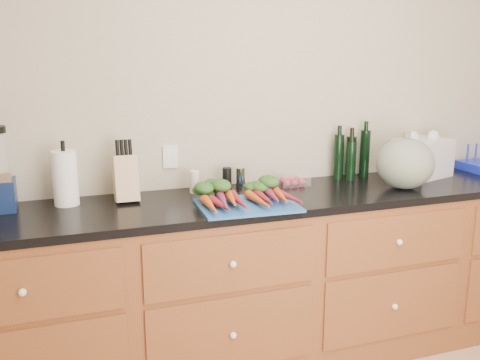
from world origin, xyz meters
name	(u,v)px	position (x,y,z in m)	size (l,w,h in m)	color
wall_back	(272,118)	(0.00, 1.62, 1.30)	(4.10, 0.05, 2.60)	#BBB29B
cabinets	(292,279)	(0.00, 1.30, 0.45)	(3.60, 0.64, 0.90)	brown
countertop	(294,197)	(0.00, 1.30, 0.92)	(3.64, 0.62, 0.04)	black
cutting_board	(247,205)	(-0.32, 1.14, 0.95)	(0.47, 0.35, 0.01)	#1F58A3
carrots	(244,196)	(-0.32, 1.19, 0.98)	(0.47, 0.34, 0.07)	#CF5018
squash	(405,163)	(0.61, 1.20, 1.08)	(0.31, 0.31, 0.28)	#5F6E5C
paper_towel	(65,178)	(-1.15, 1.46, 1.07)	(0.12, 0.12, 0.27)	white
knife_block	(126,178)	(-0.86, 1.44, 1.05)	(0.11, 0.11, 0.23)	tan
grinder_salt	(195,182)	(-0.50, 1.48, 1.00)	(0.05, 0.05, 0.12)	white
grinder_pepper	(227,179)	(-0.32, 1.48, 1.00)	(0.05, 0.05, 0.12)	black
canister_chrome	(240,178)	(-0.24, 1.48, 1.00)	(0.05, 0.05, 0.12)	silver
tomato_box	(292,178)	(0.07, 1.47, 0.98)	(0.17, 0.14, 0.08)	white
bottles	(352,157)	(0.47, 1.51, 1.07)	(0.23, 0.12, 0.28)	black
grocery_bag	(422,158)	(0.89, 1.42, 1.05)	(0.31, 0.25, 0.22)	white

